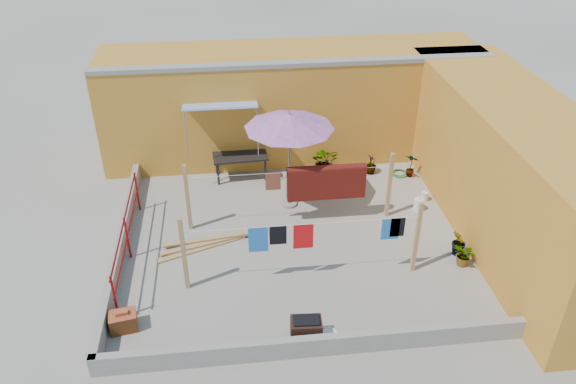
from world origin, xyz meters
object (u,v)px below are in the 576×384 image
Objects in this scene: outdoor_table at (240,157)px; white_basin at (327,336)px; plant_back_a at (325,161)px; green_hose at (399,173)px; brick_stack at (123,321)px; water_jug_a at (418,205)px; patio_umbrella at (289,122)px; water_jug_b at (424,196)px; brazier at (306,330)px.

outdoor_table is 3.33× the size of white_basin.
green_hose is at bearing -7.39° from plant_back_a.
brick_stack is 7.87m from water_jug_a.
water_jug_a is at bearing 25.89° from brick_stack.
brick_stack is (-3.77, -4.07, -2.22)m from patio_umbrella.
water_jug_a reaches higher than water_jug_b.
water_jug_b is at bearing 49.77° from brazier.
outdoor_table is 6.26m from brick_stack.
brick_stack is at bearing 168.70° from brazier.
brazier is 6.00m from water_jug_b.
brazier is at bearing -102.89° from plant_back_a.
brick_stack is 0.94× the size of brazier.
water_jug_b is at bearing -35.37° from plant_back_a.
brick_stack is 4.00m from white_basin.
green_hose is at bearing 61.98° from white_basin.
green_hose is (0.06, 1.88, -0.14)m from water_jug_a.
brazier reaches higher than water_jug_b.
patio_umbrella is 2.78m from plant_back_a.
plant_back_a reaches higher than white_basin.
brick_stack is 1.21× the size of green_hose.
brazier reaches higher than green_hose.
patio_umbrella is 5.58× the size of green_hose.
green_hose is at bearing 59.03° from brazier.
outdoor_table reaches higher than water_jug_a.
brick_stack is 8.35m from water_jug_b.
water_jug_a is (3.31, -0.64, -2.25)m from patio_umbrella.
patio_umbrella reaches higher than brazier.
brick_stack is 3.60m from brazier.
green_hose is 0.57× the size of plant_back_a.
white_basin reaches higher than green_hose.
water_jug_b is (3.63, -0.20, -2.28)m from patio_umbrella.
water_jug_b is 0.63× the size of green_hose.
outdoor_table reaches higher than brazier.
green_hose is at bearing 88.13° from water_jug_a.
water_jug_a is at bearing -26.57° from outdoor_table.
brick_stack is at bearing -132.75° from patio_umbrella.
patio_umbrella reaches higher than green_hose.
brick_stack is 1.52× the size of water_jug_a.
outdoor_table reaches higher than brick_stack.
plant_back_a is at bearing 48.41° from brick_stack.
brick_stack is (-2.56, -5.70, -0.45)m from outdoor_table.
white_basin is (3.94, -0.70, -0.15)m from brick_stack.
brick_stack is at bearing -152.37° from water_jug_b.
patio_umbrella is 2.69m from outdoor_table.
water_jug_a is (7.08, 3.44, -0.03)m from brick_stack.
outdoor_table is 5.19m from water_jug_b.
water_jug_a is 0.54m from water_jug_b.
patio_umbrella reaches higher than water_jug_a.
white_basin is at bearing -10.15° from brick_stack.
brick_stack is 8.91m from green_hose.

